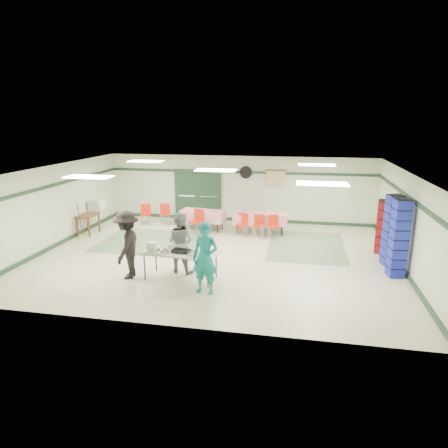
% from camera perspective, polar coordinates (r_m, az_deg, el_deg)
% --- Properties ---
extents(floor, '(11.00, 11.00, 0.00)m').
position_cam_1_polar(floor, '(12.60, -1.12, -4.49)').
color(floor, beige).
rests_on(floor, ground).
extents(ceiling, '(11.00, 11.00, 0.00)m').
position_cam_1_polar(ceiling, '(11.98, -1.18, 7.79)').
color(ceiling, white).
rests_on(ceiling, wall_back).
extents(wall_back, '(11.00, 0.00, 11.00)m').
position_cam_1_polar(wall_back, '(16.56, 2.11, 5.04)').
color(wall_back, beige).
rests_on(wall_back, floor).
extents(wall_front, '(11.00, 0.00, 11.00)m').
position_cam_1_polar(wall_front, '(8.06, -7.87, -5.82)').
color(wall_front, beige).
rests_on(wall_front, floor).
extents(wall_left, '(0.00, 9.00, 9.00)m').
position_cam_1_polar(wall_left, '(14.38, -23.13, 2.34)').
color(wall_left, beige).
rests_on(wall_left, floor).
extents(wall_right, '(0.00, 9.00, 9.00)m').
position_cam_1_polar(wall_right, '(12.33, 24.71, 0.24)').
color(wall_right, beige).
rests_on(wall_right, floor).
extents(trim_back, '(11.00, 0.06, 0.10)m').
position_cam_1_polar(trim_back, '(16.42, 2.12, 7.43)').
color(trim_back, '#1F3A26').
rests_on(trim_back, wall_back).
extents(baseboard_back, '(11.00, 0.06, 0.12)m').
position_cam_1_polar(baseboard_back, '(16.80, 2.05, 0.68)').
color(baseboard_back, '#1F3A26').
rests_on(baseboard_back, floor).
extents(trim_left, '(0.06, 9.00, 0.10)m').
position_cam_1_polar(trim_left, '(14.25, -23.31, 5.08)').
color(trim_left, '#1F3A26').
rests_on(trim_left, wall_back).
extents(baseboard_left, '(0.06, 9.00, 0.12)m').
position_cam_1_polar(baseboard_left, '(14.68, -22.52, -2.58)').
color(baseboard_left, '#1F3A26').
rests_on(baseboard_left, floor).
extents(trim_right, '(0.06, 9.00, 0.10)m').
position_cam_1_polar(trim_right, '(12.18, 24.93, 3.43)').
color(trim_right, '#1F3A26').
rests_on(trim_right, wall_back).
extents(baseboard_right, '(0.06, 9.00, 0.12)m').
position_cam_1_polar(baseboard_right, '(12.68, 23.95, -5.40)').
color(baseboard_right, '#1F3A26').
rests_on(baseboard_right, floor).
extents(green_patch_a, '(3.50, 3.00, 0.01)m').
position_cam_1_polar(green_patch_a, '(14.20, -10.19, -2.46)').
color(green_patch_a, gray).
rests_on(green_patch_a, floor).
extents(green_patch_b, '(2.50, 3.50, 0.01)m').
position_cam_1_polar(green_patch_b, '(13.77, 11.70, -3.09)').
color(green_patch_b, gray).
rests_on(green_patch_b, floor).
extents(double_door_left, '(0.90, 0.06, 2.10)m').
position_cam_1_polar(double_door_left, '(17.02, -5.29, 4.23)').
color(double_door_left, gray).
rests_on(double_door_left, floor).
extents(double_door_right, '(0.90, 0.06, 2.10)m').
position_cam_1_polar(double_door_right, '(16.79, -2.16, 4.13)').
color(double_door_right, gray).
rests_on(double_door_right, floor).
extents(door_frame, '(2.00, 0.03, 2.15)m').
position_cam_1_polar(door_frame, '(16.88, -3.77, 4.17)').
color(door_frame, '#1F3A26').
rests_on(door_frame, floor).
extents(wall_fan, '(0.50, 0.10, 0.50)m').
position_cam_1_polar(wall_fan, '(16.35, 3.15, 7.38)').
color(wall_fan, black).
rests_on(wall_fan, wall_back).
extents(scroll_banner, '(0.80, 0.02, 0.60)m').
position_cam_1_polar(scroll_banner, '(16.26, 7.36, 6.53)').
color(scroll_banner, '#D5C385').
rests_on(scroll_banner, wall_back).
extents(serving_table, '(2.14, 1.05, 0.76)m').
position_cam_1_polar(serving_table, '(10.64, -6.28, -4.18)').
color(serving_table, '#ABABA6').
rests_on(serving_table, floor).
extents(sheet_tray_right, '(0.58, 0.47, 0.02)m').
position_cam_1_polar(sheet_tray_right, '(10.40, -3.73, -4.27)').
color(sheet_tray_right, silver).
rests_on(sheet_tray_right, serving_table).
extents(sheet_tray_mid, '(0.64, 0.51, 0.02)m').
position_cam_1_polar(sheet_tray_mid, '(10.79, -6.97, -3.63)').
color(sheet_tray_mid, silver).
rests_on(sheet_tray_mid, serving_table).
extents(sheet_tray_left, '(0.63, 0.51, 0.02)m').
position_cam_1_polar(sheet_tray_left, '(10.76, -9.56, -3.80)').
color(sheet_tray_left, silver).
rests_on(sheet_tray_left, serving_table).
extents(baking_pan, '(0.49, 0.33, 0.08)m').
position_cam_1_polar(baking_pan, '(10.57, -6.14, -3.84)').
color(baking_pan, black).
rests_on(baking_pan, serving_table).
extents(foam_box_stack, '(0.26, 0.24, 0.22)m').
position_cam_1_polar(foam_box_stack, '(10.84, -10.23, -3.14)').
color(foam_box_stack, white).
rests_on(foam_box_stack, serving_table).
extents(volunteer_teal, '(0.71, 0.53, 1.79)m').
position_cam_1_polar(volunteer_teal, '(9.70, -2.71, -4.91)').
color(volunteer_teal, '#12807E').
rests_on(volunteer_teal, floor).
extents(volunteer_grey, '(0.94, 0.79, 1.71)m').
position_cam_1_polar(volunteer_grey, '(11.11, -6.28, -2.61)').
color(volunteer_grey, gray).
rests_on(volunteer_grey, floor).
extents(volunteer_dark, '(0.82, 1.26, 1.84)m').
position_cam_1_polar(volunteer_dark, '(10.92, -13.67, -2.92)').
color(volunteer_dark, black).
rests_on(volunteer_dark, floor).
extents(dining_table_a, '(2.04, 1.02, 0.77)m').
position_cam_1_polar(dining_table_a, '(14.97, 5.16, 0.87)').
color(dining_table_a, red).
rests_on(dining_table_a, floor).
extents(dining_table_b, '(1.74, 0.93, 0.77)m').
position_cam_1_polar(dining_table_b, '(15.34, -3.04, 1.25)').
color(dining_table_b, red).
rests_on(dining_table_b, floor).
extents(chair_a, '(0.42, 0.42, 0.82)m').
position_cam_1_polar(chair_a, '(14.44, 5.01, 0.07)').
color(chair_a, red).
rests_on(chair_a, floor).
extents(chair_b, '(0.46, 0.46, 0.85)m').
position_cam_1_polar(chair_b, '(14.51, 2.59, 0.26)').
color(chair_b, red).
rests_on(chair_b, floor).
extents(chair_c, '(0.48, 0.48, 0.83)m').
position_cam_1_polar(chair_c, '(14.39, 7.07, -0.02)').
color(chair_c, red).
rests_on(chair_c, floor).
extents(chair_d, '(0.56, 0.56, 0.92)m').
position_cam_1_polar(chair_d, '(14.82, -3.81, 0.74)').
color(chair_d, red).
rests_on(chair_d, floor).
extents(chair_loose_a, '(0.48, 0.48, 0.85)m').
position_cam_1_polar(chair_loose_a, '(16.27, -8.44, 1.72)').
color(chair_loose_a, red).
rests_on(chair_loose_a, floor).
extents(chair_loose_b, '(0.48, 0.48, 0.85)m').
position_cam_1_polar(chair_loose_b, '(16.35, -11.10, 1.66)').
color(chair_loose_b, red).
rests_on(chair_loose_b, floor).
extents(crate_stack_blue_a, '(0.47, 0.47, 2.15)m').
position_cam_1_polar(crate_stack_blue_a, '(11.62, 23.72, -1.91)').
color(crate_stack_blue_a, '#1B23A4').
rests_on(crate_stack_blue_a, floor).
extents(crate_stack_red, '(0.53, 0.53, 1.71)m').
position_cam_1_polar(crate_stack_red, '(13.57, 21.85, -0.37)').
color(crate_stack_red, '#A61010').
rests_on(crate_stack_red, floor).
extents(crate_stack_blue_b, '(0.49, 0.49, 2.09)m').
position_cam_1_polar(crate_stack_blue_b, '(12.45, 22.86, -0.88)').
color(crate_stack_blue_b, '#1B23A4').
rests_on(crate_stack_blue_b, floor).
extents(printer_table, '(0.59, 0.91, 0.74)m').
position_cam_1_polar(printer_table, '(15.54, -18.89, 0.91)').
color(printer_table, brown).
rests_on(printer_table, floor).
extents(office_printer, '(0.54, 0.48, 0.41)m').
position_cam_1_polar(office_printer, '(16.09, -17.71, 2.59)').
color(office_printer, beige).
rests_on(office_printer, printer_table).
extents(broom, '(0.03, 0.20, 1.22)m').
position_cam_1_polar(broom, '(15.25, -19.88, 0.54)').
color(broom, brown).
rests_on(broom, floor).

